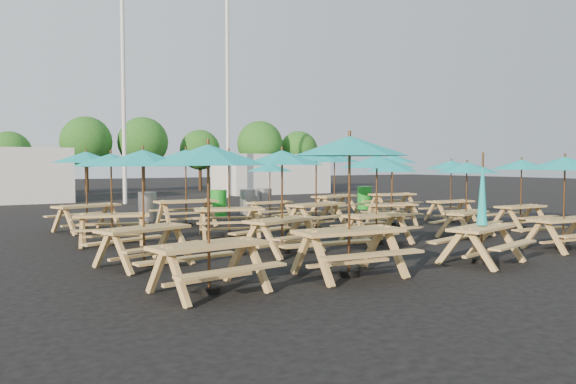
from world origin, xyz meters
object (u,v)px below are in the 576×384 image
picnic_unit_17 (521,169)px  picnic_unit_7 (186,160)px  picnic_unit_3 (86,163)px  picnic_unit_12 (565,170)px  picnic_unit_9 (377,168)px  picnic_unit_15 (334,162)px  picnic_unit_1 (143,166)px  picnic_unit_18 (451,169)px  picnic_unit_5 (282,164)px  waste_bin_3 (264,201)px  waste_bin_4 (364,198)px  picnic_unit_8 (482,218)px  picnic_unit_14 (392,171)px  picnic_unit_6 (229,163)px  picnic_unit_13 (467,172)px  picnic_unit_19 (393,163)px  picnic_unit_4 (350,155)px  picnic_unit_11 (270,171)px  picnic_unit_0 (208,165)px  waste_bin_2 (248,202)px  waste_bin_1 (219,203)px  picnic_unit_10 (316,161)px

picnic_unit_17 → picnic_unit_7: bearing=144.1°
picnic_unit_3 → picnic_unit_12: 12.88m
picnic_unit_9 → picnic_unit_15: (3.24, 6.39, 0.15)m
picnic_unit_1 → picnic_unit_18: 12.12m
picnic_unit_5 → waste_bin_3: bearing=46.8°
picnic_unit_12 → waste_bin_4: size_ratio=2.20×
picnic_unit_5 → picnic_unit_18: (8.59, 3.05, -0.18)m
picnic_unit_8 → picnic_unit_15: bearing=56.1°
picnic_unit_5 → picnic_unit_14: 6.71m
picnic_unit_6 → picnic_unit_13: picnic_unit_6 is taller
picnic_unit_17 → picnic_unit_18: size_ratio=1.01×
picnic_unit_5 → picnic_unit_19: picnic_unit_19 is taller
picnic_unit_8 → picnic_unit_15: (3.14, 9.58, 1.14)m
picnic_unit_1 → picnic_unit_4: 4.06m
picnic_unit_18 → waste_bin_3: 7.46m
picnic_unit_14 → waste_bin_4: size_ratio=2.08×
picnic_unit_14 → picnic_unit_17: picnic_unit_17 is taller
picnic_unit_8 → picnic_unit_17: (5.76, 3.41, 0.92)m
picnic_unit_9 → picnic_unit_11: (0.33, 6.16, -0.17)m
picnic_unit_8 → picnic_unit_15: size_ratio=0.90×
picnic_unit_8 → waste_bin_4: 13.35m
picnic_unit_0 → picnic_unit_1: (-0.22, 2.79, -0.03)m
picnic_unit_12 → picnic_unit_19: (2.88, 9.29, 0.16)m
picnic_unit_5 → waste_bin_2: size_ratio=2.41×
waste_bin_2 → picnic_unit_13: bearing=-76.1°
picnic_unit_12 → picnic_unit_3: bearing=137.6°
picnic_unit_0 → picnic_unit_5: (2.93, 2.78, -0.01)m
waste_bin_3 → picnic_unit_7: bearing=-147.3°
picnic_unit_4 → picnic_unit_8: bearing=-2.5°
picnic_unit_17 → waste_bin_1: bearing=125.4°
picnic_unit_18 → waste_bin_1: (-6.27, 5.81, -1.32)m
picnic_unit_0 → picnic_unit_12: bearing=-9.5°
picnic_unit_10 → waste_bin_3: (1.40, 5.94, -1.59)m
picnic_unit_4 → waste_bin_4: (9.40, 11.43, -1.67)m
picnic_unit_10 → picnic_unit_12: picnic_unit_10 is taller
picnic_unit_11 → picnic_unit_18: 6.33m
picnic_unit_9 → picnic_unit_13: (3.01, -0.19, -0.15)m
picnic_unit_0 → picnic_unit_7: size_ratio=0.95×
picnic_unit_12 → picnic_unit_8: bearing=-171.9°
picnic_unit_0 → picnic_unit_19: (11.73, 9.14, 0.03)m
picnic_unit_0 → waste_bin_4: picnic_unit_0 is taller
picnic_unit_3 → picnic_unit_6: (3.13, -3.21, -0.01)m
picnic_unit_7 → picnic_unit_14: bearing=-28.6°
picnic_unit_4 → waste_bin_1: size_ratio=2.54×
picnic_unit_6 → waste_bin_1: bearing=86.3°
picnic_unit_13 → picnic_unit_14: picnic_unit_13 is taller
picnic_unit_9 → picnic_unit_3: bearing=128.7°
picnic_unit_3 → picnic_unit_12: size_ratio=1.14×
picnic_unit_15 → picnic_unit_19: picnic_unit_15 is taller
picnic_unit_19 → waste_bin_4: size_ratio=2.38×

